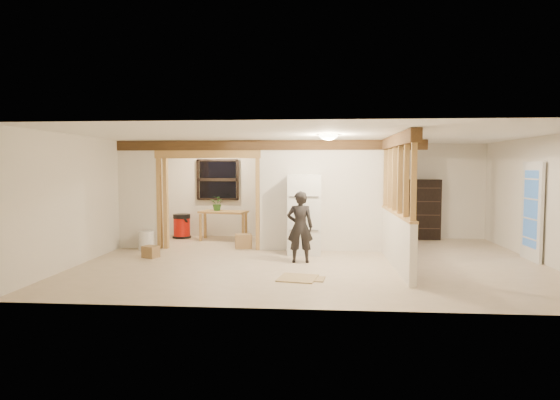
# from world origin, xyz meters

# --- Properties ---
(floor) EXTENTS (9.00, 6.50, 0.01)m
(floor) POSITION_xyz_m (0.00, 0.00, -0.01)
(floor) COLOR #CBB397
(floor) RESTS_ON ground
(ceiling) EXTENTS (9.00, 6.50, 0.01)m
(ceiling) POSITION_xyz_m (0.00, 0.00, 2.50)
(ceiling) COLOR white
(wall_back) EXTENTS (9.00, 0.01, 2.50)m
(wall_back) POSITION_xyz_m (0.00, 3.25, 1.25)
(wall_back) COLOR silver
(wall_back) RESTS_ON floor
(wall_front) EXTENTS (9.00, 0.01, 2.50)m
(wall_front) POSITION_xyz_m (0.00, -3.25, 1.25)
(wall_front) COLOR silver
(wall_front) RESTS_ON floor
(wall_left) EXTENTS (0.01, 6.50, 2.50)m
(wall_left) POSITION_xyz_m (-4.50, 0.00, 1.25)
(wall_left) COLOR silver
(wall_left) RESTS_ON floor
(wall_right) EXTENTS (0.01, 6.50, 2.50)m
(wall_right) POSITION_xyz_m (4.50, 0.00, 1.25)
(wall_right) COLOR silver
(wall_right) RESTS_ON floor
(partition_left_stub) EXTENTS (0.90, 0.12, 2.50)m
(partition_left_stub) POSITION_xyz_m (-4.05, 1.20, 1.25)
(partition_left_stub) COLOR silver
(partition_left_stub) RESTS_ON floor
(partition_center) EXTENTS (2.80, 0.12, 2.50)m
(partition_center) POSITION_xyz_m (0.20, 1.20, 1.25)
(partition_center) COLOR silver
(partition_center) RESTS_ON floor
(doorway_frame) EXTENTS (2.46, 0.14, 2.20)m
(doorway_frame) POSITION_xyz_m (-2.40, 1.20, 1.10)
(doorway_frame) COLOR tan
(doorway_frame) RESTS_ON floor
(header_beam_back) EXTENTS (7.00, 0.18, 0.22)m
(header_beam_back) POSITION_xyz_m (-1.00, 1.20, 2.38)
(header_beam_back) COLOR #51361B
(header_beam_back) RESTS_ON ceiling
(header_beam_right) EXTENTS (0.18, 3.30, 0.22)m
(header_beam_right) POSITION_xyz_m (1.60, -0.40, 2.38)
(header_beam_right) COLOR #51361B
(header_beam_right) RESTS_ON ceiling
(pony_wall) EXTENTS (0.12, 3.20, 1.00)m
(pony_wall) POSITION_xyz_m (1.60, -0.40, 0.50)
(pony_wall) COLOR silver
(pony_wall) RESTS_ON floor
(stud_partition) EXTENTS (0.14, 3.20, 1.32)m
(stud_partition) POSITION_xyz_m (1.60, -0.40, 1.66)
(stud_partition) COLOR tan
(stud_partition) RESTS_ON pony_wall
(window_back) EXTENTS (1.12, 0.10, 1.10)m
(window_back) POSITION_xyz_m (-2.60, 3.17, 1.55)
(window_back) COLOR black
(window_back) RESTS_ON wall_back
(french_door) EXTENTS (0.12, 0.86, 2.00)m
(french_door) POSITION_xyz_m (4.42, 0.40, 1.00)
(french_door) COLOR white
(french_door) RESTS_ON floor
(ceiling_dome_main) EXTENTS (0.36, 0.36, 0.16)m
(ceiling_dome_main) POSITION_xyz_m (0.30, -0.50, 2.48)
(ceiling_dome_main) COLOR #FFEABF
(ceiling_dome_main) RESTS_ON ceiling
(ceiling_dome_util) EXTENTS (0.32, 0.32, 0.14)m
(ceiling_dome_util) POSITION_xyz_m (-2.50, 2.30, 2.48)
(ceiling_dome_util) COLOR #FFEABF
(ceiling_dome_util) RESTS_ON ceiling
(hanging_bulb) EXTENTS (0.07, 0.07, 0.07)m
(hanging_bulb) POSITION_xyz_m (-2.00, 1.60, 2.18)
(hanging_bulb) COLOR #FFD88C
(hanging_bulb) RESTS_ON ceiling
(refrigerator) EXTENTS (0.71, 0.69, 1.73)m
(refrigerator) POSITION_xyz_m (-0.18, 0.79, 0.86)
(refrigerator) COLOR white
(refrigerator) RESTS_ON floor
(woman) EXTENTS (0.54, 0.37, 1.42)m
(woman) POSITION_xyz_m (-0.24, -0.17, 0.71)
(woman) COLOR black
(woman) RESTS_ON floor
(work_table) EXTENTS (1.30, 0.84, 0.76)m
(work_table) POSITION_xyz_m (-2.32, 2.57, 0.38)
(work_table) COLOR tan
(work_table) RESTS_ON floor
(potted_plant) EXTENTS (0.44, 0.41, 0.38)m
(potted_plant) POSITION_xyz_m (-2.49, 2.63, 0.95)
(potted_plant) COLOR #3A652C
(potted_plant) RESTS_ON work_table
(shop_vac) EXTENTS (0.56, 0.56, 0.65)m
(shop_vac) POSITION_xyz_m (-3.50, 2.78, 0.32)
(shop_vac) COLOR #B01107
(shop_vac) RESTS_ON floor
(bookshelf) EXTENTS (0.79, 0.26, 1.57)m
(bookshelf) POSITION_xyz_m (2.90, 3.05, 0.79)
(bookshelf) COLOR black
(bookshelf) RESTS_ON floor
(bucket) EXTENTS (0.45, 0.45, 0.43)m
(bucket) POSITION_xyz_m (-3.79, 0.95, 0.22)
(bucket) COLOR white
(bucket) RESTS_ON floor
(box_util_a) EXTENTS (0.44, 0.40, 0.32)m
(box_util_a) POSITION_xyz_m (-1.62, 1.38, 0.16)
(box_util_a) COLOR #967348
(box_util_a) RESTS_ON floor
(box_util_b) EXTENTS (0.37, 0.37, 0.29)m
(box_util_b) POSITION_xyz_m (-4.01, 1.55, 0.15)
(box_util_b) COLOR #967348
(box_util_b) RESTS_ON floor
(box_front) EXTENTS (0.37, 0.34, 0.25)m
(box_front) POSITION_xyz_m (-3.37, 0.08, 0.12)
(box_front) COLOR #967348
(box_front) RESTS_ON floor
(floor_panel_near) EXTENTS (0.73, 0.73, 0.02)m
(floor_panel_near) POSITION_xyz_m (-0.23, -1.55, 0.01)
(floor_panel_near) COLOR tan
(floor_panel_near) RESTS_ON floor
(floor_panel_far) EXTENTS (0.53, 0.45, 0.02)m
(floor_panel_far) POSITION_xyz_m (-0.02, -1.55, 0.01)
(floor_panel_far) COLOR tan
(floor_panel_far) RESTS_ON floor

